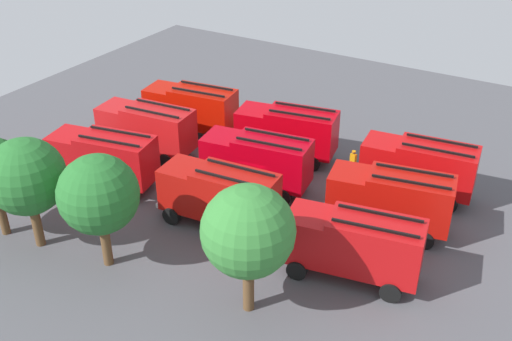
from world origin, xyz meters
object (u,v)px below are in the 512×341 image
(fire_truck_4, at_px, (257,159))
(traffic_cone_0, at_px, (263,126))
(firefighter_2, at_px, (293,162))
(fire_truck_1, at_px, (287,130))
(fire_truck_7, at_px, (219,194))
(fire_truck_5, at_px, (147,127))
(firefighter_0, at_px, (34,177))
(fire_truck_6, at_px, (354,243))
(firefighter_1, at_px, (124,120))
(fire_truck_3, at_px, (390,198))
(tree_2, at_px, (26,177))
(firefighter_3, at_px, (140,112))
(fire_truck_8, at_px, (103,157))
(tree_1, at_px, (99,195))
(fire_truck_2, at_px, (191,107))
(tree_0, at_px, (248,232))
(firefighter_4, at_px, (353,160))
(fire_truck_0, at_px, (419,166))

(fire_truck_4, distance_m, traffic_cone_0, 8.85)
(firefighter_2, bearing_deg, fire_truck_4, -118.42)
(fire_truck_1, bearing_deg, fire_truck_7, 83.29)
(fire_truck_5, relative_size, firefighter_0, 4.17)
(fire_truck_6, xyz_separation_m, firefighter_0, (21.12, 2.49, -1.15))
(firefighter_2, bearing_deg, firefighter_1, 177.18)
(fire_truck_3, height_order, firefighter_0, fire_truck_3)
(fire_truck_1, relative_size, tree_2, 1.14)
(firefighter_1, xyz_separation_m, firefighter_3, (-0.09, -1.81, -0.02))
(fire_truck_5, xyz_separation_m, tree_2, (-1.65, 11.63, 2.30))
(fire_truck_8, xyz_separation_m, firefighter_2, (-9.90, -7.57, -1.22))
(traffic_cone_0, bearing_deg, tree_1, 93.22)
(fire_truck_7, bearing_deg, fire_truck_2, -51.08)
(fire_truck_1, height_order, tree_1, tree_1)
(fire_truck_6, bearing_deg, fire_truck_5, -26.08)
(firefighter_0, xyz_separation_m, firefighter_1, (0.96, -9.70, -0.06))
(fire_truck_2, height_order, tree_2, tree_2)
(fire_truck_5, relative_size, fire_truck_7, 1.00)
(tree_0, bearing_deg, firefighter_2, -71.50)
(fire_truck_3, xyz_separation_m, firefighter_4, (4.37, -5.16, -1.23))
(fire_truck_4, height_order, fire_truck_7, same)
(firefighter_4, xyz_separation_m, tree_1, (7.55, 16.02, 3.49))
(fire_truck_3, xyz_separation_m, tree_1, (11.92, 10.86, 2.26))
(fire_truck_0, bearing_deg, firefighter_4, -13.97)
(fire_truck_5, bearing_deg, tree_0, 139.86)
(tree_1, bearing_deg, tree_0, -173.91)
(tree_0, relative_size, tree_2, 1.04)
(fire_truck_7, height_order, firefighter_2, fire_truck_7)
(fire_truck_0, height_order, firefighter_0, fire_truck_0)
(fire_truck_1, distance_m, firefighter_4, 5.10)
(fire_truck_8, xyz_separation_m, firefighter_1, (4.51, -6.86, -1.21))
(fire_truck_7, bearing_deg, fire_truck_5, -31.46)
(fire_truck_3, xyz_separation_m, tree_2, (16.45, 11.55, 2.30))
(fire_truck_2, distance_m, fire_truck_4, 9.63)
(firefighter_4, xyz_separation_m, tree_2, (12.09, 16.71, 3.53))
(fire_truck_1, xyz_separation_m, fire_truck_5, (8.81, 4.67, 0.00))
(tree_1, xyz_separation_m, tree_2, (4.53, 0.68, 0.04))
(tree_1, bearing_deg, fire_truck_6, -154.02)
(fire_truck_2, bearing_deg, firefighter_3, 0.45)
(fire_truck_7, bearing_deg, firefighter_2, -101.64)
(tree_0, distance_m, traffic_cone_0, 20.50)
(firefighter_1, height_order, firefighter_3, firefighter_1)
(fire_truck_1, height_order, firefighter_0, fire_truck_1)
(fire_truck_0, bearing_deg, fire_truck_8, 21.07)
(fire_truck_8, distance_m, firefighter_2, 12.52)
(firefighter_2, distance_m, traffic_cone_0, 7.15)
(fire_truck_0, distance_m, fire_truck_6, 9.66)
(fire_truck_0, distance_m, fire_truck_1, 9.54)
(firefighter_4, relative_size, traffic_cone_0, 2.38)
(fire_truck_6, height_order, firefighter_0, fire_truck_6)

